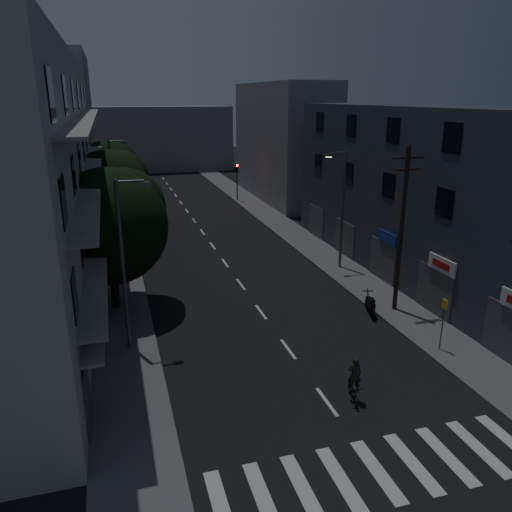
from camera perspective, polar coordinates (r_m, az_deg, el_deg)
ground at (r=40.97m, az=-5.12°, el=1.35°), size 160.00×160.00×0.00m
sidewalk_left at (r=40.26m, az=-15.64°, el=0.55°), size 3.00×90.00×0.15m
sidewalk_right at (r=42.96m, az=4.73°, el=2.24°), size 3.00×90.00×0.15m
crosswalk at (r=18.01m, az=13.72°, el=-22.75°), size 10.90×3.00×0.01m
lane_markings at (r=46.90m, az=-6.64°, el=3.43°), size 0.15×60.50×0.01m
building_left at (r=32.23m, az=-24.40°, el=8.08°), size 7.00×36.00×14.00m
building_right at (r=34.32m, az=18.74°, el=6.69°), size 6.19×28.00×11.00m
building_far_left at (r=61.85m, az=-21.08°, el=13.37°), size 6.00×20.00×16.00m
building_far_right at (r=59.12m, az=3.06°, el=12.88°), size 6.00×20.00×13.00m
building_far_end at (r=84.18m, az=-11.48°, el=13.01°), size 24.00×8.00×10.00m
tree_near at (r=28.16m, az=-16.35°, el=3.77°), size 6.39×6.39×7.88m
tree_mid at (r=40.39m, az=-16.32°, el=7.61°), size 6.18×6.18×7.60m
tree_far at (r=51.35m, az=-16.56°, el=9.51°), size 5.98×5.98×7.40m
traffic_signal_far_right at (r=57.18m, az=-2.18°, el=9.29°), size 0.28×0.37×4.10m
traffic_signal_far_left at (r=54.33m, az=-15.00°, el=8.25°), size 0.28×0.37×4.10m
street_lamp_left_near at (r=23.32m, az=-14.76°, el=-0.18°), size 1.51×0.25×8.00m
street_lamp_right at (r=34.31m, az=9.72°, el=5.84°), size 1.51×0.25×8.00m
street_lamp_left_far at (r=44.11m, az=-15.95°, el=8.05°), size 1.51×0.25×8.00m
utility_pole at (r=27.83m, az=16.30°, el=3.16°), size 1.80×0.24×9.00m
bus_stop_sign at (r=24.81m, az=20.64°, el=-6.37°), size 0.06×0.35×2.52m
motorcycle at (r=28.39m, az=12.92°, el=-5.57°), size 0.78×2.00×1.31m
cyclist at (r=20.72m, az=11.10°, el=-14.38°), size 0.87×1.59×1.92m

